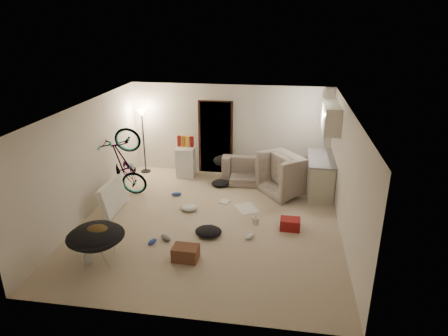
% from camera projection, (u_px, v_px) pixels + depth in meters
% --- Properties ---
extents(floor, '(5.50, 6.00, 0.02)m').
position_uv_depth(floor, '(211.00, 222.00, 8.73)').
color(floor, '#C0AD93').
rests_on(floor, ground).
extents(ceiling, '(5.50, 6.00, 0.02)m').
position_uv_depth(ceiling, '(209.00, 108.00, 7.83)').
color(ceiling, white).
rests_on(ceiling, wall_back).
extents(wall_back, '(5.50, 0.02, 2.50)m').
position_uv_depth(wall_back, '(230.00, 130.00, 11.05)').
color(wall_back, silver).
rests_on(wall_back, floor).
extents(wall_front, '(5.50, 0.02, 2.50)m').
position_uv_depth(wall_front, '(169.00, 245.00, 5.50)').
color(wall_front, silver).
rests_on(wall_front, floor).
extents(wall_left, '(0.02, 6.00, 2.50)m').
position_uv_depth(wall_left, '(85.00, 161.00, 8.67)').
color(wall_left, silver).
rests_on(wall_left, floor).
extents(wall_right, '(0.02, 6.00, 2.50)m').
position_uv_depth(wall_right, '(347.00, 176.00, 7.88)').
color(wall_right, silver).
rests_on(wall_right, floor).
extents(doorway, '(0.85, 0.10, 2.04)m').
position_uv_depth(doorway, '(216.00, 138.00, 11.16)').
color(doorway, black).
rests_on(doorway, floor).
extents(door_trim, '(0.97, 0.04, 2.10)m').
position_uv_depth(door_trim, '(216.00, 138.00, 11.13)').
color(door_trim, black).
rests_on(door_trim, floor).
extents(floor_lamp, '(0.28, 0.28, 1.81)m').
position_uv_depth(floor_lamp, '(143.00, 128.00, 11.05)').
color(floor_lamp, black).
rests_on(floor_lamp, floor).
extents(kitchen_counter, '(0.60, 1.50, 0.88)m').
position_uv_depth(kitchen_counter, '(320.00, 175.00, 10.06)').
color(kitchen_counter, beige).
rests_on(kitchen_counter, floor).
extents(counter_top, '(0.64, 1.54, 0.04)m').
position_uv_depth(counter_top, '(321.00, 158.00, 9.90)').
color(counter_top, gray).
rests_on(counter_top, kitchen_counter).
extents(kitchen_uppers, '(0.38, 1.40, 0.65)m').
position_uv_depth(kitchen_uppers, '(331.00, 117.00, 9.50)').
color(kitchen_uppers, beige).
rests_on(kitchen_uppers, wall_right).
extents(sofa, '(1.93, 0.80, 0.56)m').
position_uv_depth(sofa, '(258.00, 171.00, 10.76)').
color(sofa, '#3D463E').
rests_on(sofa, floor).
extents(armchair, '(1.53, 1.56, 0.77)m').
position_uv_depth(armchair, '(293.00, 177.00, 10.10)').
color(armchair, '#3D463E').
rests_on(armchair, floor).
extents(bicycle, '(1.88, 0.91, 1.06)m').
position_uv_depth(bicycle, '(126.00, 178.00, 9.81)').
color(bicycle, black).
rests_on(bicycle, floor).
extents(book_asset, '(0.25, 0.26, 0.02)m').
position_uv_depth(book_asset, '(84.00, 265.00, 7.19)').
color(book_asset, maroon).
rests_on(book_asset, floor).
extents(mini_fridge, '(0.51, 0.51, 0.82)m').
position_uv_depth(mini_fridge, '(186.00, 162.00, 11.10)').
color(mini_fridge, white).
rests_on(mini_fridge, floor).
extents(snack_box_0, '(0.11, 0.09, 0.30)m').
position_uv_depth(snack_box_0, '(179.00, 141.00, 10.91)').
color(snack_box_0, maroon).
rests_on(snack_box_0, mini_fridge).
extents(snack_box_1, '(0.11, 0.09, 0.30)m').
position_uv_depth(snack_box_1, '(183.00, 141.00, 10.90)').
color(snack_box_1, orange).
rests_on(snack_box_1, mini_fridge).
extents(snack_box_2, '(0.10, 0.07, 0.30)m').
position_uv_depth(snack_box_2, '(188.00, 141.00, 10.88)').
color(snack_box_2, gold).
rests_on(snack_box_2, mini_fridge).
extents(snack_box_3, '(0.11, 0.08, 0.30)m').
position_uv_depth(snack_box_3, '(192.00, 142.00, 10.86)').
color(snack_box_3, maroon).
rests_on(snack_box_3, mini_fridge).
extents(saucer_chair, '(1.03, 1.03, 0.73)m').
position_uv_depth(saucer_chair, '(96.00, 241.00, 7.16)').
color(saucer_chair, silver).
rests_on(saucer_chair, floor).
extents(hoodie, '(0.53, 0.47, 0.22)m').
position_uv_depth(hoodie, '(97.00, 232.00, 7.05)').
color(hoodie, '#4D371A').
rests_on(hoodie, saucer_chair).
extents(sofa_drape, '(0.62, 0.54, 0.28)m').
position_uv_depth(sofa_drape, '(224.00, 160.00, 10.81)').
color(sofa_drape, black).
rests_on(sofa_drape, sofa).
extents(tv_box, '(0.28, 1.06, 0.71)m').
position_uv_depth(tv_box, '(113.00, 197.00, 9.09)').
color(tv_box, silver).
rests_on(tv_box, floor).
extents(drink_case_a, '(0.48, 0.35, 0.27)m').
position_uv_depth(drink_case_a, '(186.00, 253.00, 7.32)').
color(drink_case_a, brown).
rests_on(drink_case_a, floor).
extents(drink_case_b, '(0.42, 0.32, 0.24)m').
position_uv_depth(drink_case_b, '(290.00, 224.00, 8.37)').
color(drink_case_b, maroon).
rests_on(drink_case_b, floor).
extents(juicer, '(0.15, 0.15, 0.21)m').
position_uv_depth(juicer, '(256.00, 220.00, 8.61)').
color(juicer, beige).
rests_on(juicer, floor).
extents(newspaper, '(0.67, 0.72, 0.01)m').
position_uv_depth(newspaper, '(247.00, 208.00, 9.31)').
color(newspaper, silver).
rests_on(newspaper, floor).
extents(book_blue, '(0.36, 0.39, 0.03)m').
position_uv_depth(book_blue, '(210.00, 229.00, 8.38)').
color(book_blue, '#294295').
rests_on(book_blue, floor).
extents(book_white, '(0.27, 0.32, 0.03)m').
position_uv_depth(book_white, '(225.00, 202.00, 9.63)').
color(book_white, silver).
rests_on(book_white, floor).
extents(shoe_0, '(0.27, 0.17, 0.09)m').
position_uv_depth(shoe_0, '(176.00, 194.00, 9.95)').
color(shoe_0, '#294295').
rests_on(shoe_0, floor).
extents(shoe_2, '(0.18, 0.26, 0.09)m').
position_uv_depth(shoe_2, '(152.00, 242.00, 7.85)').
color(shoe_2, '#294295').
rests_on(shoe_2, floor).
extents(shoe_3, '(0.30, 0.26, 0.11)m').
position_uv_depth(shoe_3, '(166.00, 238.00, 7.98)').
color(shoe_3, slate).
rests_on(shoe_3, floor).
extents(shoe_4, '(0.23, 0.29, 0.10)m').
position_uv_depth(shoe_4, '(250.00, 236.00, 8.04)').
color(shoe_4, white).
rests_on(shoe_4, floor).
extents(clothes_lump_a, '(0.56, 0.48, 0.18)m').
position_uv_depth(clothes_lump_a, '(208.00, 231.00, 8.15)').
color(clothes_lump_a, black).
rests_on(clothes_lump_a, floor).
extents(clothes_lump_b, '(0.65, 0.62, 0.15)m').
position_uv_depth(clothes_lump_b, '(221.00, 183.00, 10.52)').
color(clothes_lump_b, black).
rests_on(clothes_lump_b, floor).
extents(clothes_lump_c, '(0.46, 0.42, 0.13)m').
position_uv_depth(clothes_lump_c, '(189.00, 207.00, 9.22)').
color(clothes_lump_c, silver).
rests_on(clothes_lump_c, floor).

